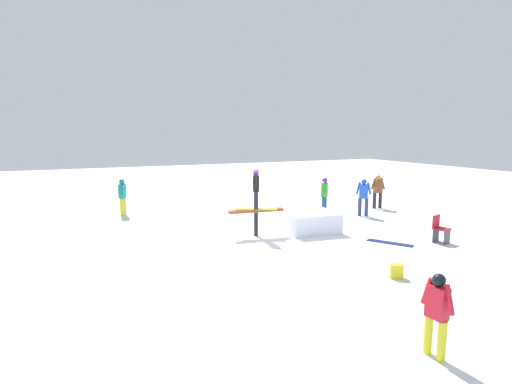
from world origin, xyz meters
TOP-DOWN VIEW (x-y plane):
  - ground_plane at (0.00, 0.00)m, footprint 60.00×60.00m
  - rail_feature at (0.00, 0.00)m, footprint 1.94×0.50m
  - snow_kicker_ramp at (-2.02, 0.23)m, footprint 1.96×1.70m
  - main_rider_on_rail at (0.00, 0.00)m, footprint 1.40×0.80m
  - bystander_green at (-4.16, -2.07)m, footprint 0.54×0.53m
  - bystander_blue at (-5.47, -1.11)m, footprint 0.55×0.48m
  - bystander_teal at (3.76, -5.42)m, footprint 0.37×0.61m
  - bystander_brown at (-7.22, -2.24)m, footprint 0.72×0.31m
  - bystander_red at (0.51, 7.93)m, footprint 0.22×0.60m
  - loose_snowboard_navy at (-3.52, 2.60)m, footprint 1.00×1.36m
  - folding_chair at (-5.03, 3.20)m, footprint 0.55×0.55m
  - backpack_on_snow at (-1.47, 5.04)m, footprint 0.37×0.35m

SIDE VIEW (x-z plane):
  - ground_plane at x=0.00m, z-range 0.00..0.00m
  - loose_snowboard_navy at x=-3.52m, z-range 0.00..0.02m
  - backpack_on_snow at x=-1.47m, z-range 0.00..0.34m
  - snow_kicker_ramp at x=-2.02m, z-range 0.00..0.70m
  - folding_chair at x=-5.03m, z-range -0.03..0.85m
  - rail_feature at x=0.00m, z-range 0.29..1.21m
  - bystander_red at x=0.51m, z-range 0.08..1.46m
  - bystander_brown at x=-7.22m, z-range 0.09..1.66m
  - bystander_teal at x=3.76m, z-range 0.10..1.66m
  - bystander_blue at x=-5.47m, z-range 0.10..1.67m
  - bystander_green at x=-4.16m, z-range 0.10..1.69m
  - main_rider_on_rail at x=0.00m, z-range 0.91..2.29m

